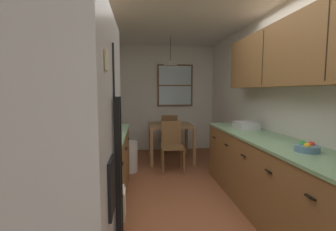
{
  "coord_description": "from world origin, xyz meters",
  "views": [
    {
      "loc": [
        -0.5,
        -2.29,
        1.44
      ],
      "look_at": [
        -0.07,
        1.46,
        1.07
      ],
      "focal_mm": 25.74,
      "sensor_mm": 36.0,
      "label": 1
    }
  ],
  "objects_px": {
    "storage_canister": "(90,137)",
    "table_serving_bowl": "(175,123)",
    "stove_range": "(76,220)",
    "dining_chair_near": "(172,143)",
    "refrigerator": "(38,213)",
    "microwave_over_range": "(53,61)",
    "trash_bin": "(130,157)",
    "dining_table": "(171,130)",
    "dish_rack": "(246,125)",
    "dining_chair_far": "(169,132)",
    "fruit_bowl": "(307,148)"
  },
  "relations": [
    {
      "from": "stove_range",
      "to": "microwave_over_range",
      "type": "relative_size",
      "value": 1.76
    },
    {
      "from": "storage_canister",
      "to": "table_serving_bowl",
      "type": "relative_size",
      "value": 0.97
    },
    {
      "from": "dish_rack",
      "to": "table_serving_bowl",
      "type": "relative_size",
      "value": 1.9
    },
    {
      "from": "stove_range",
      "to": "fruit_bowl",
      "type": "height_order",
      "value": "stove_range"
    },
    {
      "from": "dining_chair_near",
      "to": "refrigerator",
      "type": "bearing_deg",
      "value": -107.82
    },
    {
      "from": "dining_chair_near",
      "to": "storage_canister",
      "type": "height_order",
      "value": "storage_canister"
    },
    {
      "from": "trash_bin",
      "to": "dish_rack",
      "type": "relative_size",
      "value": 1.62
    },
    {
      "from": "trash_bin",
      "to": "dish_rack",
      "type": "bearing_deg",
      "value": -28.53
    },
    {
      "from": "fruit_bowl",
      "to": "stove_range",
      "type": "bearing_deg",
      "value": -175.18
    },
    {
      "from": "dining_table",
      "to": "dining_chair_far",
      "type": "relative_size",
      "value": 0.99
    },
    {
      "from": "microwave_over_range",
      "to": "trash_bin",
      "type": "relative_size",
      "value": 1.13
    },
    {
      "from": "refrigerator",
      "to": "trash_bin",
      "type": "bearing_deg",
      "value": 85.4
    },
    {
      "from": "stove_range",
      "to": "microwave_over_range",
      "type": "distance_m",
      "value": 1.19
    },
    {
      "from": "microwave_over_range",
      "to": "dish_rack",
      "type": "xyz_separation_m",
      "value": [
        2.15,
        1.53,
        -0.71
      ]
    },
    {
      "from": "microwave_over_range",
      "to": "dining_chair_near",
      "type": "height_order",
      "value": "microwave_over_range"
    },
    {
      "from": "fruit_bowl",
      "to": "dish_rack",
      "type": "bearing_deg",
      "value": 88.38
    },
    {
      "from": "refrigerator",
      "to": "dining_table",
      "type": "bearing_deg",
      "value": 74.25
    },
    {
      "from": "stove_range",
      "to": "dining_chair_far",
      "type": "distance_m",
      "value": 3.94
    },
    {
      "from": "dining_chair_near",
      "to": "dining_table",
      "type": "bearing_deg",
      "value": 85.02
    },
    {
      "from": "refrigerator",
      "to": "dining_chair_far",
      "type": "xyz_separation_m",
      "value": [
        1.14,
        4.48,
        -0.4
      ]
    },
    {
      "from": "dining_chair_near",
      "to": "fruit_bowl",
      "type": "relative_size",
      "value": 4.26
    },
    {
      "from": "microwave_over_range",
      "to": "fruit_bowl",
      "type": "distance_m",
      "value": 2.24
    },
    {
      "from": "table_serving_bowl",
      "to": "refrigerator",
      "type": "bearing_deg",
      "value": -106.9
    },
    {
      "from": "dining_table",
      "to": "dining_chair_near",
      "type": "relative_size",
      "value": 0.99
    },
    {
      "from": "refrigerator",
      "to": "trash_bin",
      "type": "distance_m",
      "value": 3.27
    },
    {
      "from": "storage_canister",
      "to": "dining_chair_near",
      "type": "bearing_deg",
      "value": 59.57
    },
    {
      "from": "stove_range",
      "to": "microwave_over_range",
      "type": "height_order",
      "value": "microwave_over_range"
    },
    {
      "from": "refrigerator",
      "to": "storage_canister",
      "type": "bearing_deg",
      "value": 91.78
    },
    {
      "from": "stove_range",
      "to": "table_serving_bowl",
      "type": "bearing_deg",
      "value": 68.89
    },
    {
      "from": "microwave_over_range",
      "to": "dining_chair_near",
      "type": "bearing_deg",
      "value": 64.5
    },
    {
      "from": "stove_range",
      "to": "dining_chair_near",
      "type": "height_order",
      "value": "stove_range"
    },
    {
      "from": "refrigerator",
      "to": "dish_rack",
      "type": "xyz_separation_m",
      "value": [
        2.0,
        2.25,
        0.05
      ]
    },
    {
      "from": "refrigerator",
      "to": "microwave_over_range",
      "type": "relative_size",
      "value": 2.88
    },
    {
      "from": "dining_chair_far",
      "to": "trash_bin",
      "type": "relative_size",
      "value": 1.63
    },
    {
      "from": "dining_table",
      "to": "table_serving_bowl",
      "type": "xyz_separation_m",
      "value": [
        0.09,
        0.02,
        0.15
      ]
    },
    {
      "from": "refrigerator",
      "to": "fruit_bowl",
      "type": "relative_size",
      "value": 8.52
    },
    {
      "from": "stove_range",
      "to": "dish_rack",
      "type": "xyz_separation_m",
      "value": [
        2.03,
        1.53,
        0.48
      ]
    },
    {
      "from": "microwave_over_range",
      "to": "dining_chair_far",
      "type": "height_order",
      "value": "microwave_over_range"
    },
    {
      "from": "storage_canister",
      "to": "dish_rack",
      "type": "xyz_separation_m",
      "value": [
        2.04,
        0.88,
        -0.04
      ]
    },
    {
      "from": "trash_bin",
      "to": "fruit_bowl",
      "type": "bearing_deg",
      "value": -53.58
    },
    {
      "from": "stove_range",
      "to": "table_serving_bowl",
      "type": "relative_size",
      "value": 6.16
    },
    {
      "from": "microwave_over_range",
      "to": "fruit_bowl",
      "type": "relative_size",
      "value": 2.96
    },
    {
      "from": "microwave_over_range",
      "to": "dining_table",
      "type": "bearing_deg",
      "value": 68.4
    },
    {
      "from": "dining_table",
      "to": "dining_chair_near",
      "type": "distance_m",
      "value": 0.66
    },
    {
      "from": "microwave_over_range",
      "to": "dining_chair_near",
      "type": "xyz_separation_m",
      "value": [
        1.18,
        2.46,
        -1.16
      ]
    },
    {
      "from": "fruit_bowl",
      "to": "dish_rack",
      "type": "xyz_separation_m",
      "value": [
        0.04,
        1.36,
        0.01
      ]
    },
    {
      "from": "trash_bin",
      "to": "microwave_over_range",
      "type": "bearing_deg",
      "value": -99.37
    },
    {
      "from": "refrigerator",
      "to": "stove_range",
      "type": "xyz_separation_m",
      "value": [
        -0.04,
        0.72,
        -0.43
      ]
    },
    {
      "from": "stove_range",
      "to": "dish_rack",
      "type": "distance_m",
      "value": 2.59
    },
    {
      "from": "trash_bin",
      "to": "dish_rack",
      "type": "distance_m",
      "value": 2.09
    }
  ]
}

